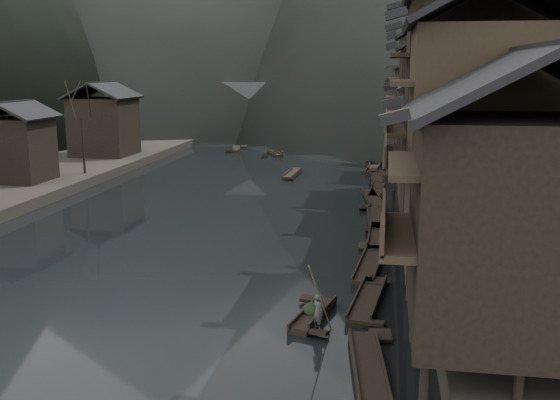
# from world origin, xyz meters

# --- Properties ---
(water) EXTENTS (300.00, 300.00, 0.00)m
(water) POSITION_xyz_m (0.00, 0.00, 0.00)
(water) COLOR black
(water) RESTS_ON ground
(stilt_houses) EXTENTS (9.00, 67.60, 16.91)m
(stilt_houses) POSITION_xyz_m (17.28, 18.82, 8.98)
(stilt_houses) COLOR black
(stilt_houses) RESTS_ON ground
(moored_sampans) EXTENTS (2.79, 61.79, 0.47)m
(moored_sampans) POSITION_xyz_m (12.10, 21.27, 0.20)
(moored_sampans) COLOR black
(moored_sampans) RESTS_ON water
(midriver_boats) EXTENTS (12.53, 25.71, 0.45)m
(midriver_boats) POSITION_xyz_m (-1.84, 47.57, 0.20)
(midriver_boats) COLOR black
(midriver_boats) RESTS_ON water
(stone_bridge) EXTENTS (40.00, 6.00, 9.00)m
(stone_bridge) POSITION_xyz_m (-0.00, 72.00, 5.11)
(stone_bridge) COLOR #4C4C4F
(stone_bridge) RESTS_ON ground
(hero_sampan) EXTENTS (1.86, 4.54, 0.43)m
(hero_sampan) POSITION_xyz_m (9.81, -1.70, 0.20)
(hero_sampan) COLOR black
(hero_sampan) RESTS_ON water
(cargo_heap) EXTENTS (0.99, 1.29, 0.59)m
(cargo_heap) POSITION_xyz_m (9.76, -1.50, 0.73)
(cargo_heap) COLOR black
(cargo_heap) RESTS_ON hero_sampan
(boatman) EXTENTS (0.68, 0.67, 1.59)m
(boatman) POSITION_xyz_m (10.18, -3.22, 1.22)
(boatman) COLOR #4C4D4F
(boatman) RESTS_ON hero_sampan
(bamboo_pole) EXTENTS (1.10, 1.96, 4.17)m
(bamboo_pole) POSITION_xyz_m (10.38, -3.22, 4.10)
(bamboo_pole) COLOR #8C7A51
(bamboo_pole) RESTS_ON boatman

